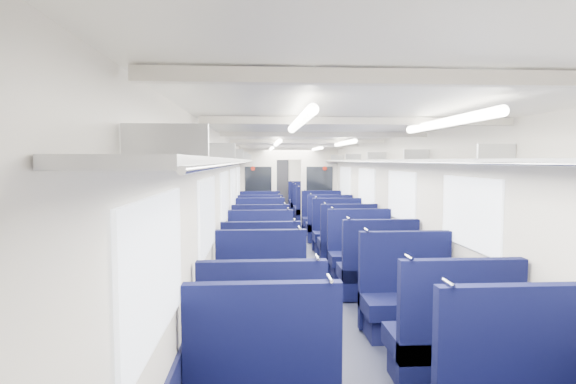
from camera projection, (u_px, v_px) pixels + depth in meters
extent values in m
cube|color=black|center=(298.00, 250.00, 9.96)|extent=(2.80, 18.00, 0.01)
cube|color=silver|center=(298.00, 143.00, 9.80)|extent=(2.80, 18.00, 0.01)
cube|color=beige|center=(234.00, 197.00, 9.79)|extent=(0.02, 18.00, 2.35)
cube|color=black|center=(235.00, 235.00, 9.85)|extent=(0.03, 17.90, 0.70)
cube|color=beige|center=(361.00, 197.00, 9.97)|extent=(0.02, 18.00, 2.35)
cube|color=black|center=(360.00, 233.00, 10.03)|extent=(0.03, 17.90, 0.70)
cube|color=beige|center=(279.00, 180.00, 18.84)|extent=(2.80, 0.02, 2.35)
cube|color=#B2B5BA|center=(242.00, 161.00, 9.75)|extent=(0.34, 17.40, 0.04)
cylinder|color=silver|center=(250.00, 162.00, 9.76)|extent=(0.02, 17.40, 0.02)
cube|color=#B2B5BA|center=(165.00, 141.00, 1.78)|extent=(0.34, 0.03, 0.14)
cube|color=#B2B5BA|center=(215.00, 151.00, 3.77)|extent=(0.34, 0.03, 0.14)
cube|color=#B2B5BA|center=(230.00, 155.00, 5.76)|extent=(0.34, 0.03, 0.14)
cube|color=#B2B5BA|center=(238.00, 156.00, 7.75)|extent=(0.34, 0.03, 0.14)
cube|color=#B2B5BA|center=(242.00, 157.00, 9.74)|extent=(0.34, 0.03, 0.14)
cube|color=#B2B5BA|center=(245.00, 158.00, 11.73)|extent=(0.34, 0.03, 0.14)
cube|color=#B2B5BA|center=(247.00, 158.00, 13.72)|extent=(0.34, 0.03, 0.14)
cube|color=#B2B5BA|center=(248.00, 158.00, 15.71)|extent=(0.34, 0.03, 0.14)
cube|color=#B2B5BA|center=(250.00, 159.00, 17.70)|extent=(0.34, 0.03, 0.14)
cube|color=#B2B5BA|center=(353.00, 161.00, 9.90)|extent=(0.34, 17.40, 0.04)
cylinder|color=silver|center=(345.00, 162.00, 9.89)|extent=(0.02, 17.40, 0.02)
cube|color=#B2B5BA|center=(496.00, 152.00, 3.92)|extent=(0.34, 0.03, 0.14)
cube|color=#B2B5BA|center=(416.00, 155.00, 5.92)|extent=(0.34, 0.03, 0.14)
cube|color=#B2B5BA|center=(377.00, 156.00, 7.91)|extent=(0.34, 0.03, 0.14)
cube|color=#B2B5BA|center=(353.00, 157.00, 9.90)|extent=(0.34, 0.03, 0.14)
cube|color=#B2B5BA|center=(337.00, 158.00, 11.89)|extent=(0.34, 0.03, 0.14)
cube|color=#B2B5BA|center=(326.00, 158.00, 13.88)|extent=(0.34, 0.03, 0.14)
cube|color=#B2B5BA|center=(318.00, 158.00, 15.87)|extent=(0.34, 0.03, 0.14)
cube|color=#B2B5BA|center=(311.00, 159.00, 17.86)|extent=(0.34, 0.03, 0.14)
cube|color=white|center=(156.00, 269.00, 2.31)|extent=(0.02, 1.30, 0.75)
cube|color=white|center=(207.00, 215.00, 4.60)|extent=(0.02, 1.30, 0.75)
cube|color=white|center=(225.00, 197.00, 6.89)|extent=(0.02, 1.30, 0.75)
cube|color=white|center=(233.00, 188.00, 9.18)|extent=(0.02, 1.30, 0.75)
cube|color=white|center=(238.00, 182.00, 11.47)|extent=(0.02, 1.30, 0.75)
cube|color=white|center=(242.00, 178.00, 14.25)|extent=(0.02, 1.30, 0.75)
cube|color=white|center=(245.00, 176.00, 16.54)|extent=(0.02, 1.30, 0.75)
cube|color=white|center=(469.00, 213.00, 4.78)|extent=(0.02, 1.30, 0.75)
cube|color=white|center=(401.00, 196.00, 7.06)|extent=(0.02, 1.30, 0.75)
cube|color=white|center=(366.00, 187.00, 9.35)|extent=(0.02, 1.30, 0.75)
cube|color=white|center=(345.00, 182.00, 11.64)|extent=(0.02, 1.30, 0.75)
cube|color=white|center=(329.00, 178.00, 14.43)|extent=(0.02, 1.30, 0.75)
cube|color=white|center=(319.00, 175.00, 16.72)|extent=(0.02, 1.30, 0.75)
cube|color=beige|center=(467.00, 78.00, 1.84)|extent=(2.70, 0.06, 0.06)
cube|color=beige|center=(359.00, 121.00, 3.83)|extent=(2.70, 0.06, 0.06)
cube|color=beige|center=(325.00, 135.00, 5.82)|extent=(2.70, 0.06, 0.06)
cube|color=beige|center=(308.00, 141.00, 7.81)|extent=(2.70, 0.06, 0.06)
cube|color=beige|center=(298.00, 145.00, 9.80)|extent=(2.70, 0.06, 0.06)
cube|color=beige|center=(291.00, 148.00, 11.79)|extent=(2.70, 0.06, 0.06)
cube|color=beige|center=(287.00, 150.00, 13.78)|extent=(2.70, 0.06, 0.06)
cube|color=beige|center=(283.00, 151.00, 15.77)|extent=(2.70, 0.06, 0.06)
cube|color=beige|center=(281.00, 152.00, 17.76)|extent=(2.70, 0.06, 0.06)
cylinder|color=white|center=(300.00, 122.00, 3.30)|extent=(0.07, 1.60, 0.07)
cylinder|color=white|center=(277.00, 143.00, 7.28)|extent=(0.07, 1.60, 0.07)
cylinder|color=white|center=(272.00, 149.00, 10.76)|extent=(0.07, 1.60, 0.07)
cylinder|color=white|center=(268.00, 152.00, 15.24)|extent=(0.07, 1.60, 0.07)
cylinder|color=white|center=(446.00, 122.00, 3.37)|extent=(0.07, 1.60, 0.07)
cylinder|color=white|center=(345.00, 143.00, 7.35)|extent=(0.07, 1.60, 0.07)
cylinder|color=white|center=(317.00, 149.00, 10.84)|extent=(0.07, 1.60, 0.07)
cylinder|color=white|center=(300.00, 152.00, 15.31)|extent=(0.07, 1.60, 0.07)
cube|color=black|center=(279.00, 184.00, 18.79)|extent=(0.75, 0.06, 2.00)
cube|color=beige|center=(258.00, 189.00, 12.81)|extent=(1.05, 0.08, 2.35)
cube|color=black|center=(258.00, 181.00, 12.75)|extent=(0.76, 0.02, 0.80)
cylinder|color=#AC1A0B|center=(253.00, 168.00, 12.71)|extent=(0.12, 0.01, 0.12)
cube|color=beige|center=(319.00, 188.00, 12.92)|extent=(1.05, 0.08, 2.35)
cube|color=black|center=(319.00, 181.00, 12.86)|extent=(0.76, 0.02, 0.80)
cylinder|color=#AC1A0B|center=(325.00, 168.00, 12.84)|extent=(0.12, 0.01, 0.12)
cube|color=beige|center=(289.00, 153.00, 12.80)|extent=(0.70, 0.08, 0.35)
cube|color=#0B0E35|center=(263.00, 365.00, 3.04)|extent=(1.07, 0.10, 1.14)
cylinder|color=silver|center=(330.00, 278.00, 3.03)|extent=(0.02, 0.16, 0.02)
cube|color=#0B0E35|center=(513.00, 369.00, 2.99)|extent=(1.07, 0.10, 1.14)
cylinder|color=silver|center=(449.00, 283.00, 2.92)|extent=(0.02, 0.16, 0.02)
cube|color=#0B0E35|center=(262.00, 344.00, 3.95)|extent=(1.07, 0.56, 0.18)
cube|color=black|center=(262.00, 369.00, 3.97)|extent=(0.98, 0.45, 0.27)
cube|color=#0B0E35|center=(262.00, 329.00, 3.71)|extent=(1.07, 0.10, 1.14)
cylinder|color=silver|center=(317.00, 257.00, 3.69)|extent=(0.02, 0.16, 0.02)
cube|color=#0B0E35|center=(449.00, 341.00, 4.00)|extent=(1.07, 0.56, 0.18)
cube|color=black|center=(448.00, 366.00, 4.02)|extent=(0.98, 0.45, 0.27)
cube|color=#0B0E35|center=(461.00, 326.00, 3.76)|extent=(1.07, 0.10, 1.14)
cylinder|color=silver|center=(409.00, 257.00, 3.69)|extent=(0.02, 0.16, 0.02)
cube|color=#0B0E35|center=(261.00, 302.00, 5.12)|extent=(1.07, 0.56, 0.18)
cube|color=black|center=(262.00, 321.00, 5.14)|extent=(0.98, 0.45, 0.27)
cube|color=#0B0E35|center=(261.00, 277.00, 5.33)|extent=(1.07, 0.10, 1.14)
cylinder|color=silver|center=(299.00, 228.00, 5.32)|extent=(0.02, 0.16, 0.02)
cube|color=#0B0E35|center=(411.00, 305.00, 5.01)|extent=(1.07, 0.56, 0.18)
cube|color=black|center=(410.00, 325.00, 5.02)|extent=(0.98, 0.45, 0.27)
cube|color=#0B0E35|center=(404.00, 280.00, 5.22)|extent=(1.07, 0.10, 1.14)
cylinder|color=silver|center=(366.00, 230.00, 5.15)|extent=(0.02, 0.16, 0.02)
cube|color=#0B0E35|center=(261.00, 276.00, 6.27)|extent=(1.07, 0.56, 0.18)
cube|color=black|center=(261.00, 292.00, 6.29)|extent=(0.98, 0.45, 0.27)
cube|color=#0B0E35|center=(261.00, 264.00, 6.03)|extent=(1.07, 0.10, 1.14)
cylinder|color=silver|center=(295.00, 220.00, 6.02)|extent=(0.02, 0.16, 0.02)
cube|color=#0B0E35|center=(376.00, 272.00, 6.50)|extent=(1.07, 0.56, 0.18)
cube|color=black|center=(376.00, 287.00, 6.51)|extent=(0.98, 0.45, 0.27)
cube|color=#0B0E35|center=(380.00, 260.00, 6.25)|extent=(1.07, 0.10, 1.14)
cylinder|color=silver|center=(349.00, 218.00, 6.18)|extent=(0.02, 0.16, 0.02)
cube|color=#0B0E35|center=(261.00, 261.00, 7.22)|extent=(1.07, 0.56, 0.18)
cube|color=black|center=(261.00, 275.00, 7.24)|extent=(0.98, 0.45, 0.27)
cube|color=#0B0E35|center=(261.00, 244.00, 7.44)|extent=(1.07, 0.10, 1.14)
cylinder|color=silver|center=(288.00, 209.00, 7.43)|extent=(0.02, 0.16, 0.02)
cube|color=#0B0E35|center=(362.00, 258.00, 7.40)|extent=(1.07, 0.56, 0.18)
cube|color=black|center=(361.00, 272.00, 7.41)|extent=(0.98, 0.45, 0.27)
cube|color=#0B0E35|center=(359.00, 242.00, 7.61)|extent=(1.07, 0.10, 1.14)
cylinder|color=silver|center=(332.00, 208.00, 7.54)|extent=(0.02, 0.16, 0.02)
cube|color=#0B0E35|center=(260.00, 245.00, 8.59)|extent=(1.07, 0.56, 0.18)
cube|color=black|center=(261.00, 257.00, 8.60)|extent=(0.98, 0.45, 0.27)
cube|color=#0B0E35|center=(260.00, 235.00, 8.34)|extent=(1.07, 0.10, 1.14)
cylinder|color=silver|center=(285.00, 203.00, 8.33)|extent=(0.02, 0.16, 0.02)
cube|color=#0B0E35|center=(346.00, 244.00, 8.70)|extent=(1.07, 0.56, 0.18)
cube|color=black|center=(346.00, 255.00, 8.72)|extent=(0.98, 0.45, 0.27)
cube|color=#0B0E35|center=(349.00, 234.00, 8.46)|extent=(1.07, 0.10, 1.14)
cylinder|color=silver|center=(325.00, 203.00, 8.39)|extent=(0.02, 0.16, 0.02)
cube|color=#0B0E35|center=(260.00, 236.00, 9.63)|extent=(1.07, 0.56, 0.18)
cube|color=black|center=(260.00, 246.00, 9.64)|extent=(0.98, 0.45, 0.27)
cube|color=#0B0E35|center=(260.00, 224.00, 9.84)|extent=(1.07, 0.10, 1.14)
cylinder|color=silver|center=(281.00, 197.00, 9.83)|extent=(0.02, 0.16, 0.02)
cube|color=#0B0E35|center=(338.00, 236.00, 9.57)|extent=(1.07, 0.56, 0.18)
cube|color=black|center=(338.00, 247.00, 9.59)|extent=(0.98, 0.45, 0.27)
cube|color=#0B0E35|center=(337.00, 224.00, 9.79)|extent=(1.07, 0.10, 1.14)
cylinder|color=silver|center=(316.00, 197.00, 9.72)|extent=(0.02, 0.16, 0.02)
cube|color=#0B0E35|center=(260.00, 227.00, 10.92)|extent=(1.07, 0.56, 0.18)
cube|color=black|center=(260.00, 236.00, 10.93)|extent=(0.98, 0.45, 0.27)
cube|color=#0B0E35|center=(260.00, 219.00, 10.67)|extent=(1.07, 0.10, 1.14)
cylinder|color=silver|center=(279.00, 194.00, 10.66)|extent=(0.02, 0.16, 0.02)
cube|color=#0B0E35|center=(328.00, 227.00, 10.95)|extent=(1.07, 0.56, 0.18)
cube|color=black|center=(328.00, 236.00, 10.97)|extent=(0.98, 0.45, 0.27)
cube|color=#0B0E35|center=(330.00, 219.00, 10.71)|extent=(1.07, 0.10, 1.14)
cylinder|color=silver|center=(311.00, 194.00, 10.64)|extent=(0.02, 0.16, 0.02)
cube|color=#0B0E35|center=(260.00, 222.00, 11.78)|extent=(1.07, 0.56, 0.18)
cube|color=black|center=(260.00, 231.00, 11.79)|extent=(0.98, 0.45, 0.27)
cube|color=#0B0E35|center=(260.00, 212.00, 11.99)|extent=(1.07, 0.10, 1.14)
cylinder|color=silver|center=(277.00, 190.00, 11.98)|extent=(0.02, 0.16, 0.02)
cube|color=#0B0E35|center=(322.00, 221.00, 11.99)|extent=(1.07, 0.56, 0.18)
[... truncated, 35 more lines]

